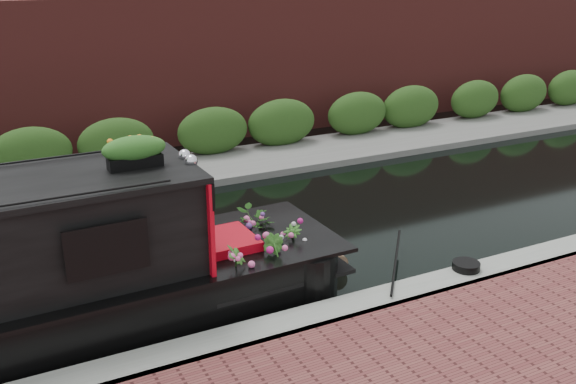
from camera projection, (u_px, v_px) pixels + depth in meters
name	position (u px, v px, depth m)	size (l,w,h in m)	color
ground	(190.00, 251.00, 11.44)	(80.00, 80.00, 0.00)	black
near_bank_coping	(269.00, 343.00, 8.68)	(40.00, 0.60, 0.50)	gray
far_bank_path	(132.00, 182.00, 14.96)	(40.00, 2.40, 0.34)	slate
far_hedge	(122.00, 172.00, 15.72)	(40.00, 1.10, 2.80)	#274A18
far_brick_wall	(104.00, 150.00, 17.48)	(40.00, 1.00, 8.00)	maroon
rope_fender	(334.00, 260.00, 10.72)	(0.31, 0.31, 0.39)	#815F44
coiled_mooring_rope	(466.00, 266.00, 10.18)	(0.44, 0.44, 0.12)	black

